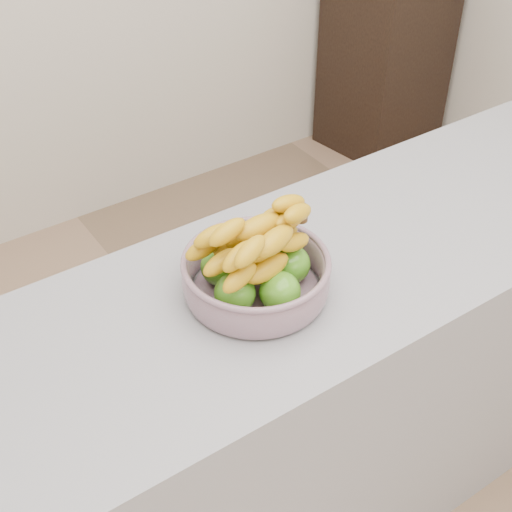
{
  "coord_description": "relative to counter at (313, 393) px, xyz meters",
  "views": [
    {
      "loc": [
        -0.83,
        -0.69,
        1.92
      ],
      "look_at": [
        -0.18,
        0.26,
        1.0
      ],
      "focal_mm": 50.0,
      "sensor_mm": 36.0,
      "label": 1
    }
  ],
  "objects": [
    {
      "name": "fruit_bowl",
      "position": [
        -0.18,
        -0.0,
        0.51
      ],
      "size": [
        0.32,
        0.32,
        0.19
      ],
      "rotation": [
        0.0,
        0.0,
        0.08
      ],
      "color": "#8C97A9",
      "rests_on": "counter"
    },
    {
      "name": "cabinet",
      "position": [
        1.65,
        1.52,
        0.05
      ],
      "size": [
        0.6,
        0.51,
        0.99
      ],
      "primitive_type": "cube",
      "rotation": [
        0.0,
        0.0,
        0.14
      ],
      "color": "black",
      "rests_on": "ground"
    },
    {
      "name": "counter",
      "position": [
        0.0,
        0.0,
        0.0
      ],
      "size": [
        2.0,
        0.6,
        0.9
      ],
      "primitive_type": "cube",
      "color": "gray",
      "rests_on": "ground"
    }
  ]
}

